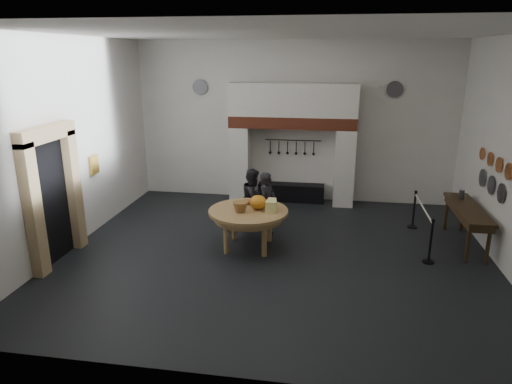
% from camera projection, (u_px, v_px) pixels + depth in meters
% --- Properties ---
extents(floor, '(9.00, 8.00, 0.02)m').
position_uv_depth(floor, '(276.00, 253.00, 9.82)').
color(floor, black).
rests_on(floor, ground).
extents(ceiling, '(9.00, 8.00, 0.02)m').
position_uv_depth(ceiling, '(279.00, 32.00, 8.51)').
color(ceiling, silver).
rests_on(ceiling, wall_back).
extents(wall_back, '(9.00, 0.02, 4.50)m').
position_uv_depth(wall_back, '(294.00, 122.00, 12.95)').
color(wall_back, silver).
rests_on(wall_back, floor).
extents(wall_front, '(9.00, 0.02, 4.50)m').
position_uv_depth(wall_front, '(239.00, 219.00, 5.39)').
color(wall_front, silver).
rests_on(wall_front, floor).
extents(wall_left, '(0.02, 8.00, 4.50)m').
position_uv_depth(wall_left, '(71.00, 144.00, 9.85)').
color(wall_left, silver).
rests_on(wall_left, floor).
extents(chimney_pier_left, '(0.55, 0.70, 2.15)m').
position_uv_depth(chimney_pier_left, '(241.00, 164.00, 13.18)').
color(chimney_pier_left, silver).
rests_on(chimney_pier_left, floor).
extents(chimney_pier_right, '(0.55, 0.70, 2.15)m').
position_uv_depth(chimney_pier_right, '(344.00, 167.00, 12.73)').
color(chimney_pier_right, silver).
rests_on(chimney_pier_right, floor).
extents(hearth_brick_band, '(3.50, 0.72, 0.32)m').
position_uv_depth(hearth_brick_band, '(293.00, 122.00, 12.60)').
color(hearth_brick_band, '#9E442B').
rests_on(hearth_brick_band, chimney_pier_left).
extents(chimney_hood, '(3.50, 0.70, 0.90)m').
position_uv_depth(chimney_hood, '(293.00, 100.00, 12.42)').
color(chimney_hood, silver).
rests_on(chimney_hood, hearth_brick_band).
extents(iron_range, '(1.90, 0.45, 0.50)m').
position_uv_depth(iron_range, '(291.00, 192.00, 13.26)').
color(iron_range, black).
rests_on(iron_range, floor).
extents(utensil_rail, '(1.60, 0.02, 0.02)m').
position_uv_depth(utensil_rail, '(293.00, 140.00, 13.02)').
color(utensil_rail, black).
rests_on(utensil_rail, wall_back).
extents(door_recess, '(0.04, 1.10, 2.50)m').
position_uv_depth(door_recess, '(51.00, 202.00, 9.19)').
color(door_recess, black).
rests_on(door_recess, floor).
extents(door_jamb_near, '(0.22, 0.30, 2.60)m').
position_uv_depth(door_jamb_near, '(33.00, 211.00, 8.50)').
color(door_jamb_near, tan).
rests_on(door_jamb_near, floor).
extents(door_jamb_far, '(0.22, 0.30, 2.60)m').
position_uv_depth(door_jamb_far, '(74.00, 190.00, 9.83)').
color(door_jamb_far, tan).
rests_on(door_jamb_far, floor).
extents(door_lintel, '(0.22, 1.70, 0.30)m').
position_uv_depth(door_lintel, '(46.00, 133.00, 8.77)').
color(door_lintel, tan).
rests_on(door_lintel, door_jamb_near).
extents(wall_plaque, '(0.05, 0.34, 0.44)m').
position_uv_depth(wall_plaque, '(94.00, 165.00, 10.79)').
color(wall_plaque, gold).
rests_on(wall_plaque, wall_left).
extents(work_table, '(1.99, 1.99, 0.07)m').
position_uv_depth(work_table, '(248.00, 211.00, 9.89)').
color(work_table, tan).
rests_on(work_table, floor).
extents(pumpkin, '(0.36, 0.36, 0.31)m').
position_uv_depth(pumpkin, '(258.00, 202.00, 9.90)').
color(pumpkin, orange).
rests_on(pumpkin, work_table).
extents(cheese_block_big, '(0.22, 0.22, 0.24)m').
position_uv_depth(cheese_block_big, '(271.00, 207.00, 9.73)').
color(cheese_block_big, '#E9E78B').
rests_on(cheese_block_big, work_table).
extents(cheese_block_small, '(0.18, 0.18, 0.20)m').
position_uv_depth(cheese_block_small, '(272.00, 203.00, 10.02)').
color(cheese_block_small, '#F1D290').
rests_on(cheese_block_small, work_table).
extents(wicker_basket, '(0.37, 0.37, 0.22)m').
position_uv_depth(wicker_basket, '(240.00, 207.00, 9.73)').
color(wicker_basket, '#905F34').
rests_on(wicker_basket, work_table).
extents(bread_loaf, '(0.31, 0.18, 0.13)m').
position_uv_depth(bread_loaf, '(247.00, 202.00, 10.21)').
color(bread_loaf, '#A26B39').
rests_on(bread_loaf, work_table).
extents(visitor_near, '(0.54, 0.65, 1.52)m').
position_uv_depth(visitor_near, '(267.00, 204.00, 10.62)').
color(visitor_near, black).
rests_on(visitor_near, floor).
extents(visitor_far, '(0.66, 0.80, 1.49)m').
position_uv_depth(visitor_far, '(253.00, 199.00, 11.06)').
color(visitor_far, '#222227').
rests_on(visitor_far, floor).
extents(side_table, '(0.55, 2.20, 0.06)m').
position_uv_depth(side_table, '(468.00, 208.00, 9.99)').
color(side_table, '#3A2815').
rests_on(side_table, floor).
extents(pewter_jug, '(0.12, 0.12, 0.22)m').
position_uv_depth(pewter_jug, '(462.00, 194.00, 10.52)').
color(pewter_jug, '#444348').
rests_on(pewter_jug, side_table).
extents(copper_pan_a, '(0.03, 0.34, 0.34)m').
position_uv_depth(copper_pan_a, '(509.00, 171.00, 8.77)').
color(copper_pan_a, '#C6662D').
rests_on(copper_pan_a, wall_right).
extents(copper_pan_b, '(0.03, 0.32, 0.32)m').
position_uv_depth(copper_pan_b, '(499.00, 165.00, 9.29)').
color(copper_pan_b, '#C6662D').
rests_on(copper_pan_b, wall_right).
extents(copper_pan_c, '(0.03, 0.30, 0.30)m').
position_uv_depth(copper_pan_c, '(490.00, 159.00, 9.81)').
color(copper_pan_c, '#C6662D').
rests_on(copper_pan_c, wall_right).
extents(copper_pan_d, '(0.03, 0.28, 0.28)m').
position_uv_depth(copper_pan_d, '(482.00, 154.00, 10.32)').
color(copper_pan_d, '#C6662D').
rests_on(copper_pan_d, wall_right).
extents(pewter_plate_left, '(0.03, 0.40, 0.40)m').
position_uv_depth(pewter_plate_left, '(501.00, 193.00, 9.10)').
color(pewter_plate_left, '#4C4C51').
rests_on(pewter_plate_left, wall_right).
extents(pewter_plate_mid, '(0.03, 0.40, 0.40)m').
position_uv_depth(pewter_plate_mid, '(491.00, 185.00, 9.67)').
color(pewter_plate_mid, '#4C4C51').
rests_on(pewter_plate_mid, wall_right).
extents(pewter_plate_right, '(0.03, 0.40, 0.40)m').
position_uv_depth(pewter_plate_right, '(482.00, 178.00, 10.23)').
color(pewter_plate_right, '#4C4C51').
rests_on(pewter_plate_right, wall_right).
extents(pewter_plate_back_left, '(0.44, 0.03, 0.44)m').
position_uv_depth(pewter_plate_back_left, '(200.00, 87.00, 13.04)').
color(pewter_plate_back_left, '#4C4C51').
rests_on(pewter_plate_back_left, wall_back).
extents(pewter_plate_back_right, '(0.44, 0.03, 0.44)m').
position_uv_depth(pewter_plate_back_right, '(395.00, 89.00, 12.22)').
color(pewter_plate_back_right, '#4C4C51').
rests_on(pewter_plate_back_right, wall_back).
extents(barrier_post_near, '(0.05, 0.05, 0.90)m').
position_uv_depth(barrier_post_near, '(431.00, 242.00, 9.26)').
color(barrier_post_near, black).
rests_on(barrier_post_near, floor).
extents(barrier_post_far, '(0.05, 0.05, 0.90)m').
position_uv_depth(barrier_post_far, '(414.00, 210.00, 11.15)').
color(barrier_post_far, black).
rests_on(barrier_post_far, floor).
extents(barrier_rope, '(0.04, 2.00, 0.04)m').
position_uv_depth(barrier_rope, '(423.00, 208.00, 10.08)').
color(barrier_rope, silver).
rests_on(barrier_rope, barrier_post_near).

